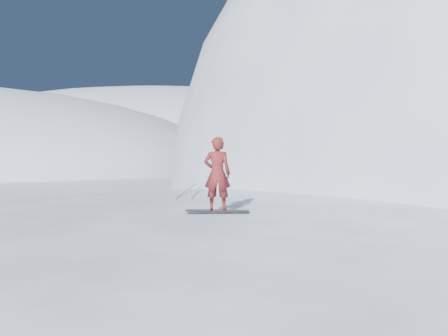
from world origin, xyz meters
name	(u,v)px	position (x,y,z in m)	size (l,w,h in m)	color
ground	(219,300)	(0.00, 0.00, 0.00)	(400.00, 400.00, 0.00)	white
near_ridge	(267,273)	(1.00, 3.00, 0.00)	(36.00, 28.00, 4.80)	white
peak_shoulder	(436,210)	(10.00, 20.00, 0.00)	(28.00, 24.00, 18.00)	white
far_ridge_c	(148,158)	(-40.00, 110.00, 0.00)	(140.00, 90.00, 36.00)	white
wind_bumps	(215,278)	(-0.56, 2.12, 0.00)	(16.00, 14.40, 1.00)	white
snowboard	(217,211)	(-0.06, 0.03, 2.41)	(1.68, 0.31, 0.03)	black
snowboarder	(217,174)	(-0.06, 0.03, 3.40)	(0.71, 0.47, 1.95)	maroon
board_tracks	(192,189)	(-2.14, 5.61, 2.42)	(1.28, 5.97, 0.04)	silver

